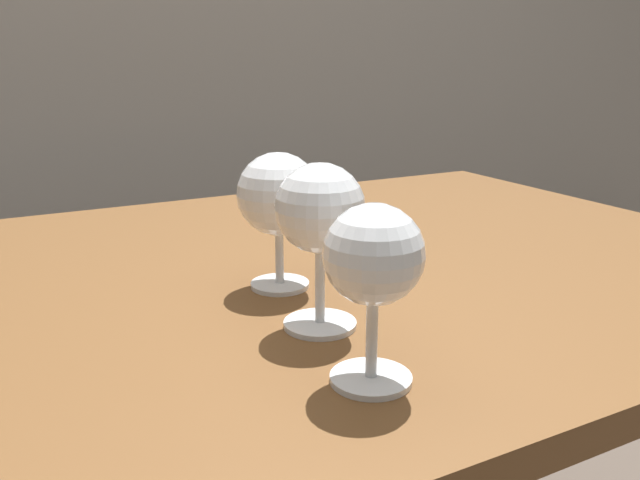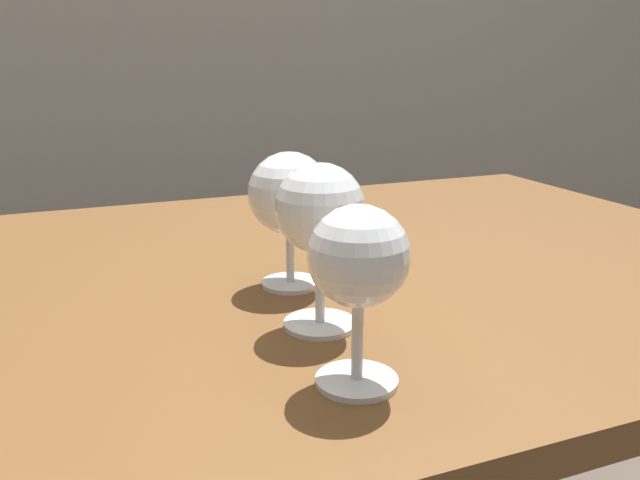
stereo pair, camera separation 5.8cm
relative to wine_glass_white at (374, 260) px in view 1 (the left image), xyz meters
The scene contains 4 objects.
dining_table 0.36m from the wine_glass_white, 75.15° to the left, with size 1.18×0.81×0.75m.
wine_glass_white is the anchor object (origin of this frame).
wine_glass_cabernet 0.11m from the wine_glass_white, 82.50° to the left, with size 0.08×0.08×0.15m.
wine_glass_amber 0.23m from the wine_glass_white, 83.35° to the left, with size 0.09×0.09×0.15m.
Camera 1 is at (-0.32, -0.67, 1.00)m, focal length 36.78 mm.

